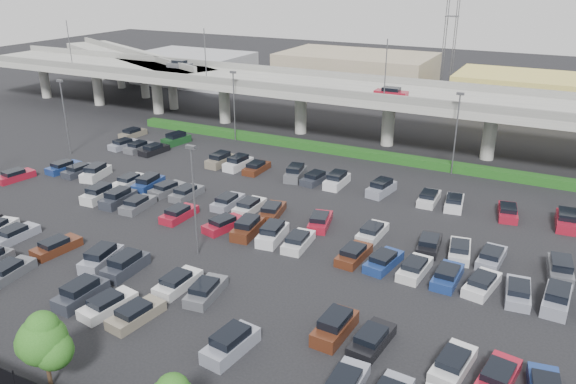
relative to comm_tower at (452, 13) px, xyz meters
The scene contains 10 objects.
ground 75.73m from the comm_tower, 93.09° to the right, with size 280.00×280.00×0.00m, color black.
overpass 43.10m from the comm_tower, 95.68° to the right, with size 150.00×13.00×15.80m.
on_ramp 64.67m from the comm_tower, 151.11° to the right, with size 50.93×30.13×8.80m.
hedge 51.42m from the comm_tower, 94.67° to the right, with size 66.00×1.60×1.10m, color #134314.
fence 103.13m from the comm_tower, 92.28° to the right, with size 70.00×0.10×2.00m.
tree_row 101.30m from the comm_tower, 91.88° to the right, with size 65.07×3.66×5.94m.
parked_cars 79.03m from the comm_tower, 93.20° to the right, with size 62.99×41.64×1.67m.
light_poles 73.06m from the comm_tower, 96.44° to the right, with size 66.90×48.38×10.30m.
distant_buildings 18.96m from the comm_tower, 55.50° to the right, with size 138.00×24.00×9.00m.
comm_tower is the anchor object (origin of this frame).
Camera 1 is at (27.87, -44.51, 24.34)m, focal length 35.00 mm.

